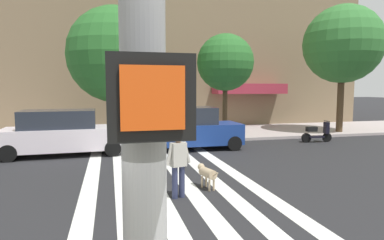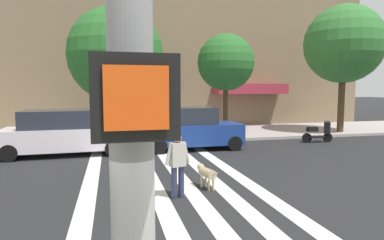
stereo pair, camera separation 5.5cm
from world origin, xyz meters
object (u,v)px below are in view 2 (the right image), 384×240
parked_car_behind_first (63,133)px  street_tree_further (344,44)px  parked_scooter (318,133)px  street_tree_nearest (116,55)px  parked_car_third_in_line (192,129)px  dog_on_leash (206,173)px  street_tree_middle (226,63)px  pedestrian_dog_walker (178,162)px

parked_car_behind_first → street_tree_further: size_ratio=0.64×
parked_scooter → street_tree_nearest: (-10.01, 2.56, 3.98)m
parked_car_third_in_line → parked_scooter: size_ratio=2.67×
street_tree_nearest → street_tree_further: (13.18, -0.25, 0.91)m
parked_scooter → dog_on_leash: parked_scooter is taller
parked_scooter → street_tree_middle: 6.04m
street_tree_nearest → street_tree_middle: 5.81m
pedestrian_dog_walker → dog_on_leash: size_ratio=1.73×
street_tree_nearest → dog_on_leash: (2.23, -8.71, -4.02)m
street_tree_middle → dog_on_leash: street_tree_middle is taller
parked_scooter → street_tree_middle: bearing=151.7°
pedestrian_dog_walker → dog_on_leash: 1.19m
parked_car_third_in_line → parked_scooter: parked_car_third_in_line is taller
dog_on_leash → street_tree_middle: bearing=67.1°
parked_scooter → street_tree_middle: street_tree_middle is taller
parked_scooter → dog_on_leash: 9.92m
street_tree_nearest → street_tree_further: 13.21m
parked_car_behind_first → parked_car_third_in_line: size_ratio=1.11×
pedestrian_dog_walker → street_tree_further: bearing=37.3°
street_tree_middle → pedestrian_dog_walker: 10.55m
street_tree_further → dog_on_leash: size_ratio=7.97×
parked_car_third_in_line → street_tree_nearest: street_tree_nearest is taller
parked_car_third_in_line → dog_on_leash: (-1.06, -5.92, -0.48)m
parked_car_behind_first → street_tree_middle: size_ratio=0.87×
parked_car_third_in_line → pedestrian_dog_walker: (-1.99, -6.49, 0.01)m
parked_scooter → pedestrian_dog_walker: pedestrian_dog_walker is taller
parked_scooter → street_tree_nearest: street_tree_nearest is taller
parked_car_behind_first → street_tree_further: street_tree_further is taller
pedestrian_dog_walker → dog_on_leash: (0.92, 0.57, -0.48)m
parked_car_third_in_line → parked_scooter: bearing=2.0°
parked_scooter → pedestrian_dog_walker: 11.01m
parked_scooter → street_tree_further: bearing=36.2°
street_tree_middle → street_tree_further: size_ratio=0.74×
parked_car_behind_first → street_tree_middle: bearing=17.3°
pedestrian_dog_walker → street_tree_middle: bearing=63.5°
parked_scooter → street_tree_nearest: bearing=165.7°
street_tree_middle → street_tree_further: bearing=0.3°
street_tree_middle → street_tree_further: 7.49m
parked_car_third_in_line → parked_scooter: 6.74m
parked_car_third_in_line → street_tree_nearest: bearing=139.7°
parked_car_behind_first → parked_car_third_in_line: (5.55, 0.00, -0.01)m
parked_car_third_in_line → parked_scooter: (6.72, 0.23, -0.44)m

